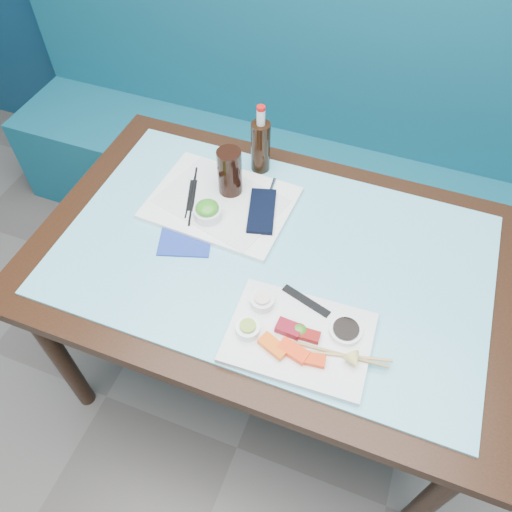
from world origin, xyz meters
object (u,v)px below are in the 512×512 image
(blue_napkin, at_px, (186,236))
(sashimi_plate, at_px, (299,338))
(serving_tray, at_px, (221,203))
(cola_glass, at_px, (230,172))
(booth_bench, at_px, (334,169))
(dining_table, at_px, (272,271))
(cola_bottle_body, at_px, (261,147))
(seaweed_bowl, at_px, (208,213))

(blue_napkin, bearing_deg, sashimi_plate, -26.40)
(serving_tray, distance_m, cola_glass, 0.10)
(blue_napkin, bearing_deg, booth_bench, 73.36)
(booth_bench, relative_size, serving_tray, 7.01)
(sashimi_plate, bearing_deg, dining_table, 120.31)
(dining_table, relative_size, cola_bottle_body, 7.89)
(sashimi_plate, height_order, cola_bottle_body, cola_bottle_body)
(dining_table, xyz_separation_m, cola_glass, (-0.21, 0.18, 0.18))
(seaweed_bowl, relative_size, cola_glass, 0.55)
(booth_bench, bearing_deg, blue_napkin, -106.64)
(booth_bench, bearing_deg, dining_table, -90.00)
(booth_bench, xyz_separation_m, seaweed_bowl, (-0.23, -0.79, 0.42))
(dining_table, xyz_separation_m, blue_napkin, (-0.26, -0.04, 0.09))
(cola_bottle_body, height_order, blue_napkin, cola_bottle_body)
(cola_glass, xyz_separation_m, cola_bottle_body, (0.05, 0.15, -0.00))
(booth_bench, xyz_separation_m, cola_glass, (-0.21, -0.66, 0.48))
(sashimi_plate, distance_m, cola_glass, 0.56)
(sashimi_plate, distance_m, cola_bottle_body, 0.66)
(serving_tray, xyz_separation_m, cola_glass, (0.01, 0.05, 0.09))
(serving_tray, relative_size, cola_glass, 2.77)
(blue_napkin, bearing_deg, cola_bottle_body, 74.50)
(sashimi_plate, height_order, cola_glass, cola_glass)
(dining_table, bearing_deg, blue_napkin, -172.27)
(serving_tray, height_order, cola_glass, cola_glass)
(cola_glass, relative_size, blue_napkin, 1.02)
(booth_bench, distance_m, cola_bottle_body, 0.72)
(booth_bench, bearing_deg, seaweed_bowl, -105.95)
(serving_tray, distance_m, seaweed_bowl, 0.08)
(cola_glass, height_order, blue_napkin, cola_glass)
(cola_bottle_body, xyz_separation_m, blue_napkin, (-0.10, -0.36, -0.09))
(serving_tray, xyz_separation_m, seaweed_bowl, (-0.01, -0.07, 0.03))
(dining_table, xyz_separation_m, sashimi_plate, (0.16, -0.24, 0.10))
(dining_table, bearing_deg, sashimi_plate, -57.35)
(cola_glass, bearing_deg, serving_tray, -100.30)
(seaweed_bowl, distance_m, blue_napkin, 0.10)
(blue_napkin, bearing_deg, cola_glass, 75.50)
(booth_bench, xyz_separation_m, serving_tray, (-0.22, -0.72, 0.39))
(serving_tray, xyz_separation_m, cola_bottle_body, (0.06, 0.20, 0.08))
(cola_glass, bearing_deg, booth_bench, 72.68)
(booth_bench, relative_size, sashimi_plate, 8.39)
(sashimi_plate, distance_m, seaweed_bowl, 0.48)
(booth_bench, xyz_separation_m, blue_napkin, (-0.26, -0.87, 0.39))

